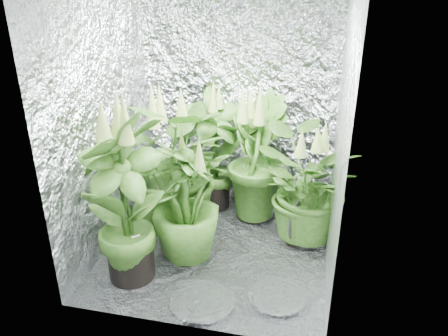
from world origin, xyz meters
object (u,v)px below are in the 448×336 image
at_px(plant_a, 175,165).
at_px(plant_e, 306,189).
at_px(circulation_fan, 300,226).
at_px(plant_d, 186,204).
at_px(plant_b, 214,152).
at_px(plant_f, 125,198).
at_px(plant_c, 256,160).

relative_size(plant_a, plant_e, 1.25).
bearing_deg(circulation_fan, plant_d, -137.34).
xyz_separation_m(plant_b, plant_e, (0.78, -0.38, -0.07)).
bearing_deg(plant_f, plant_b, 73.42).
height_order(plant_f, circulation_fan, plant_f).
bearing_deg(plant_c, plant_f, -124.57).
distance_m(plant_a, circulation_fan, 1.05).
xyz_separation_m(plant_b, plant_d, (-0.01, -0.78, -0.08)).
bearing_deg(plant_f, plant_c, 55.43).
bearing_deg(plant_b, plant_c, -12.22).
bearing_deg(plant_b, circulation_fan, -29.85).
height_order(plant_a, plant_e, plant_a).
xyz_separation_m(plant_b, plant_f, (-0.32, -1.07, 0.08)).
height_order(plant_c, plant_d, plant_c).
bearing_deg(plant_e, circulation_fan, -104.81).
xyz_separation_m(plant_a, circulation_fan, (0.97, -0.01, -0.41)).
bearing_deg(plant_c, circulation_fan, -41.89).
bearing_deg(plant_d, circulation_fan, 23.35).
bearing_deg(plant_e, plant_d, -153.56).
height_order(plant_e, circulation_fan, plant_e).
distance_m(plant_b, plant_e, 0.87).
xyz_separation_m(plant_c, plant_f, (-0.68, -0.99, 0.08)).
bearing_deg(plant_b, plant_a, -115.81).
relative_size(plant_a, plant_c, 1.06).
xyz_separation_m(plant_d, plant_f, (-0.30, -0.29, 0.16)).
bearing_deg(plant_c, plant_a, -148.67).
xyz_separation_m(plant_e, plant_f, (-1.10, -0.69, 0.15)).
height_order(plant_c, plant_e, plant_c).
height_order(plant_a, plant_d, plant_a).
relative_size(plant_b, plant_d, 1.16).
xyz_separation_m(plant_a, plant_e, (0.99, 0.04, -0.12)).
xyz_separation_m(plant_f, circulation_fan, (1.09, 0.63, -0.44)).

